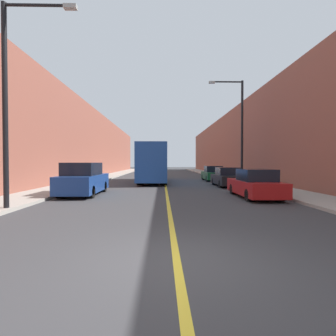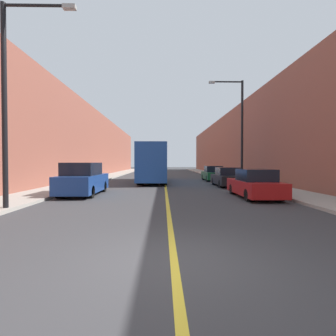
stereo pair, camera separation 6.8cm
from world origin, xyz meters
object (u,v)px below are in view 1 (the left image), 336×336
at_px(parked_suv_left, 83,180).
at_px(car_right_mid, 227,178).
at_px(car_right_near, 255,185).
at_px(car_right_far, 213,174).
at_px(bus, 153,163).
at_px(street_lamp_left, 12,91).
at_px(street_lamp_right, 239,125).

relative_size(parked_suv_left, car_right_mid, 1.11).
bearing_deg(car_right_near, car_right_far, 89.00).
xyz_separation_m(bus, car_right_far, (6.18, 1.85, -1.20)).
bearing_deg(street_lamp_left, bus, 71.58).
relative_size(car_right_far, street_lamp_left, 0.54).
bearing_deg(car_right_mid, car_right_far, 89.40).
distance_m(parked_suv_left, car_right_mid, 11.25).
bearing_deg(street_lamp_left, car_right_far, 56.44).
xyz_separation_m(car_right_mid, car_right_far, (0.07, 6.35, 0.01)).
bearing_deg(car_right_near, car_right_mid, 88.63).
xyz_separation_m(car_right_mid, street_lamp_left, (-11.12, -10.51, 4.03)).
bearing_deg(parked_suv_left, car_right_mid, 28.24).
bearing_deg(parked_suv_left, car_right_near, -8.19).
relative_size(car_right_near, car_right_far, 1.09).
xyz_separation_m(parked_suv_left, car_right_far, (9.97, 11.67, -0.19)).
xyz_separation_m(parked_suv_left, street_lamp_left, (-1.21, -5.18, 3.83)).
xyz_separation_m(car_right_mid, street_lamp_right, (1.21, 0.90, 4.34)).
distance_m(car_right_far, street_lamp_left, 20.62).
distance_m(car_right_near, car_right_mid, 6.73).
bearing_deg(street_lamp_right, parked_suv_left, -150.76).
bearing_deg(bus, car_right_mid, -36.35).
height_order(car_right_far, street_lamp_right, street_lamp_right).
bearing_deg(car_right_far, street_lamp_left, -123.56).
bearing_deg(bus, street_lamp_left, -108.42).
bearing_deg(car_right_far, car_right_mid, -90.60).
xyz_separation_m(car_right_near, car_right_mid, (0.16, 6.73, -0.02)).
height_order(bus, street_lamp_left, street_lamp_left).
xyz_separation_m(parked_suv_left, car_right_mid, (9.91, 5.32, -0.20)).
height_order(car_right_mid, street_lamp_right, street_lamp_right).
relative_size(parked_suv_left, street_lamp_right, 0.56).
distance_m(car_right_mid, car_right_far, 6.35).
xyz_separation_m(street_lamp_left, street_lamp_right, (12.32, 11.41, 0.31)).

